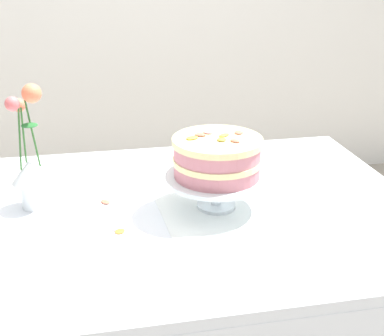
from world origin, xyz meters
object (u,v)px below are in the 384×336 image
dining_table (178,239)px  layer_cake (217,157)px  cake_stand (217,181)px  flower_vase (29,163)px

dining_table → layer_cake: layer_cake is taller
dining_table → layer_cake: (0.11, -0.00, 0.25)m
cake_stand → layer_cake: layer_cake is taller
layer_cake → flower_vase: size_ratio=0.69×
cake_stand → flower_vase: size_ratio=0.81×
dining_table → flower_vase: 0.47m
dining_table → layer_cake: bearing=-1.8°
flower_vase → dining_table: bearing=-14.5°
dining_table → cake_stand: 0.21m
flower_vase → layer_cake: bearing=-11.8°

